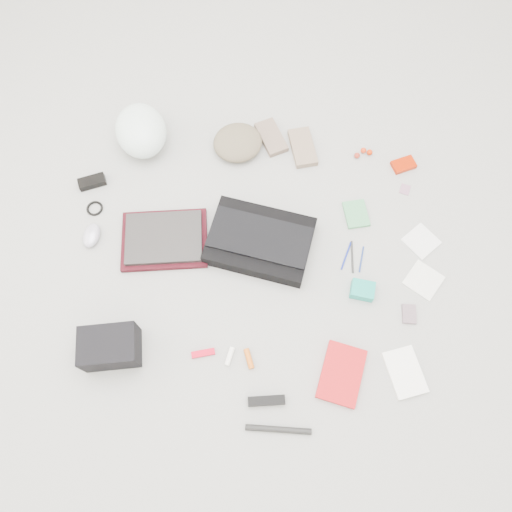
# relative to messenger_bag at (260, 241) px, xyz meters

# --- Properties ---
(ground_plane) EXTENTS (4.00, 4.00, 0.00)m
(ground_plane) POSITION_rel_messenger_bag_xyz_m (-0.01, -0.08, -0.04)
(ground_plane) COLOR gray
(messenger_bag) EXTENTS (0.47, 0.38, 0.07)m
(messenger_bag) POSITION_rel_messenger_bag_xyz_m (0.00, 0.00, 0.00)
(messenger_bag) COLOR black
(messenger_bag) RESTS_ON ground_plane
(bag_flap) EXTENTS (0.45, 0.26, 0.01)m
(bag_flap) POSITION_rel_messenger_bag_xyz_m (0.00, -0.00, 0.04)
(bag_flap) COLOR black
(bag_flap) RESTS_ON messenger_bag
(laptop_sleeve) EXTENTS (0.40, 0.32, 0.03)m
(laptop_sleeve) POSITION_rel_messenger_bag_xyz_m (-0.41, -0.02, -0.02)
(laptop_sleeve) COLOR #370A11
(laptop_sleeve) RESTS_ON ground_plane
(laptop) EXTENTS (0.35, 0.28, 0.02)m
(laptop) POSITION_rel_messenger_bag_xyz_m (-0.41, -0.02, 0.00)
(laptop) COLOR black
(laptop) RESTS_ON laptop_sleeve
(bike_helmet) EXTENTS (0.32, 0.35, 0.17)m
(bike_helmet) POSITION_rel_messenger_bag_xyz_m (-0.58, 0.48, 0.05)
(bike_helmet) COLOR white
(bike_helmet) RESTS_ON ground_plane
(beanie) EXTENTS (0.29, 0.29, 0.08)m
(beanie) POSITION_rel_messenger_bag_xyz_m (-0.14, 0.49, 0.00)
(beanie) COLOR brown
(beanie) RESTS_ON ground_plane
(mitten_left) EXTENTS (0.17, 0.21, 0.03)m
(mitten_left) POSITION_rel_messenger_bag_xyz_m (0.01, 0.54, -0.02)
(mitten_left) COLOR #786254
(mitten_left) RESTS_ON ground_plane
(mitten_right) EXTENTS (0.15, 0.22, 0.03)m
(mitten_right) POSITION_rel_messenger_bag_xyz_m (0.16, 0.50, -0.02)
(mitten_right) COLOR #826C5A
(mitten_right) RESTS_ON ground_plane
(power_brick) EXTENTS (0.13, 0.10, 0.03)m
(power_brick) POSITION_rel_messenger_bag_xyz_m (-0.77, 0.24, -0.02)
(power_brick) COLOR black
(power_brick) RESTS_ON ground_plane
(cable_coil) EXTENTS (0.08, 0.08, 0.01)m
(cable_coil) POSITION_rel_messenger_bag_xyz_m (-0.74, 0.11, -0.03)
(cable_coil) COLOR black
(cable_coil) RESTS_ON ground_plane
(mouse) EXTENTS (0.08, 0.12, 0.04)m
(mouse) POSITION_rel_messenger_bag_xyz_m (-0.72, -0.02, -0.01)
(mouse) COLOR #A8A4BB
(mouse) RESTS_ON ground_plane
(camera_bag) EXTENTS (0.24, 0.19, 0.14)m
(camera_bag) POSITION_rel_messenger_bag_xyz_m (-0.54, -0.50, 0.03)
(camera_bag) COLOR black
(camera_bag) RESTS_ON ground_plane
(multitool) EXTENTS (0.10, 0.05, 0.01)m
(multitool) POSITION_rel_messenger_bag_xyz_m (-0.19, -0.48, -0.03)
(multitool) COLOR red
(multitool) RESTS_ON ground_plane
(toiletry_tube_white) EXTENTS (0.04, 0.08, 0.02)m
(toiletry_tube_white) POSITION_rel_messenger_bag_xyz_m (-0.08, -0.49, -0.03)
(toiletry_tube_white) COLOR white
(toiletry_tube_white) RESTS_ON ground_plane
(toiletry_tube_orange) EXTENTS (0.05, 0.08, 0.02)m
(toiletry_tube_orange) POSITION_rel_messenger_bag_xyz_m (-0.01, -0.49, -0.02)
(toiletry_tube_orange) COLOR #C45814
(toiletry_tube_orange) RESTS_ON ground_plane
(u_lock) EXTENTS (0.14, 0.05, 0.03)m
(u_lock) POSITION_rel_messenger_bag_xyz_m (0.07, -0.65, -0.02)
(u_lock) COLOR black
(u_lock) RESTS_ON ground_plane
(bike_pump) EXTENTS (0.25, 0.03, 0.02)m
(bike_pump) POSITION_rel_messenger_bag_xyz_m (0.12, -0.74, -0.02)
(bike_pump) COLOR black
(bike_pump) RESTS_ON ground_plane
(book_red) EXTENTS (0.20, 0.26, 0.02)m
(book_red) POSITION_rel_messenger_bag_xyz_m (0.36, -0.52, -0.02)
(book_red) COLOR red
(book_red) RESTS_ON ground_plane
(book_white) EXTENTS (0.18, 0.22, 0.02)m
(book_white) POSITION_rel_messenger_bag_xyz_m (0.60, -0.50, -0.03)
(book_white) COLOR white
(book_white) RESTS_ON ground_plane
(notepad) EXTENTS (0.12, 0.15, 0.02)m
(notepad) POSITION_rel_messenger_bag_xyz_m (0.41, 0.17, -0.03)
(notepad) COLOR #408855
(notepad) RESTS_ON ground_plane
(pen_blue) EXTENTS (0.05, 0.13, 0.01)m
(pen_blue) POSITION_rel_messenger_bag_xyz_m (0.37, -0.02, -0.03)
(pen_blue) COLOR navy
(pen_blue) RESTS_ON ground_plane
(pen_black) EXTENTS (0.01, 0.15, 0.01)m
(pen_black) POSITION_rel_messenger_bag_xyz_m (0.40, -0.03, -0.03)
(pen_black) COLOR black
(pen_black) RESTS_ON ground_plane
(pen_navy) EXTENTS (0.02, 0.12, 0.01)m
(pen_navy) POSITION_rel_messenger_bag_xyz_m (0.43, -0.04, -0.03)
(pen_navy) COLOR navy
(pen_navy) RESTS_ON ground_plane
(accordion_wallet) EXTENTS (0.10, 0.09, 0.05)m
(accordion_wallet) POSITION_rel_messenger_bag_xyz_m (0.43, -0.18, -0.01)
(accordion_wallet) COLOR #0D9484
(accordion_wallet) RESTS_ON ground_plane
(card_deck) EXTENTS (0.06, 0.08, 0.01)m
(card_deck) POSITION_rel_messenger_bag_xyz_m (0.62, -0.26, -0.03)
(card_deck) COLOR slate
(card_deck) RESTS_ON ground_plane
(napkin_top) EXTENTS (0.18, 0.18, 0.01)m
(napkin_top) POSITION_rel_messenger_bag_xyz_m (0.69, 0.07, -0.03)
(napkin_top) COLOR silver
(napkin_top) RESTS_ON ground_plane
(napkin_bottom) EXTENTS (0.18, 0.18, 0.01)m
(napkin_bottom) POSITION_rel_messenger_bag_xyz_m (0.69, -0.11, -0.03)
(napkin_bottom) COLOR silver
(napkin_bottom) RESTS_ON ground_plane
(lollipop_a) EXTENTS (0.04, 0.04, 0.03)m
(lollipop_a) POSITION_rel_messenger_bag_xyz_m (0.41, 0.48, -0.02)
(lollipop_a) COLOR maroon
(lollipop_a) RESTS_ON ground_plane
(lollipop_b) EXTENTS (0.03, 0.03, 0.03)m
(lollipop_b) POSITION_rel_messenger_bag_xyz_m (0.44, 0.51, -0.02)
(lollipop_b) COLOR red
(lollipop_b) RESTS_ON ground_plane
(lollipop_c) EXTENTS (0.03, 0.03, 0.03)m
(lollipop_c) POSITION_rel_messenger_bag_xyz_m (0.47, 0.50, -0.02)
(lollipop_c) COLOR #BE2500
(lollipop_c) RESTS_ON ground_plane
(altoids_tin) EXTENTS (0.12, 0.10, 0.02)m
(altoids_tin) POSITION_rel_messenger_bag_xyz_m (0.63, 0.44, -0.02)
(altoids_tin) COLOR #A71E02
(altoids_tin) RESTS_ON ground_plane
(stamp_sheet) EXTENTS (0.06, 0.06, 0.00)m
(stamp_sheet) POSITION_rel_messenger_bag_xyz_m (0.63, 0.32, -0.03)
(stamp_sheet) COLOR #9E6A86
(stamp_sheet) RESTS_ON ground_plane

